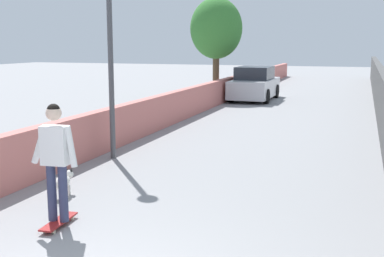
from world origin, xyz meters
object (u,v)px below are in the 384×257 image
Objects in this scene: lamp_post at (109,16)px; dog at (63,181)px; skateboard at (59,222)px; person_skateboarder at (56,153)px; tree_left_near at (216,29)px; car_near at (255,85)px.

lamp_post reaches higher than dog.
person_skateboarder is (0.00, 0.00, 1.01)m from skateboard.
dog is (-15.77, -1.89, -2.99)m from tree_left_near.
skateboard is (-4.10, -1.30, -3.13)m from lamp_post.
car_near is (15.57, -0.03, 0.44)m from dog.
car_near is at bearing -2.71° from lamp_post.
lamp_post is at bearing 17.54° from skateboard.
lamp_post reaches higher than skateboard.
dog is at bearing -168.82° from lamp_post.
skateboard is 0.48× the size of person_skateboarder.
person_skateboarder is at bearing -162.46° from lamp_post.
person_skateboarder reaches higher than skateboard.
person_skateboarder reaches higher than dog.
skateboard is at bearing -171.24° from tree_left_near.
car_near is at bearing -0.12° from dog.
lamp_post is 4.79m from person_skateboarder.
person_skateboarder reaches higher than car_near.
lamp_post is at bearing -174.13° from tree_left_near.
tree_left_near is 1.00× the size of lamp_post.
skateboard is 1.01m from person_skateboarder.
dog is at bearing -173.16° from tree_left_near.
dog is at bearing 30.71° from skateboard.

